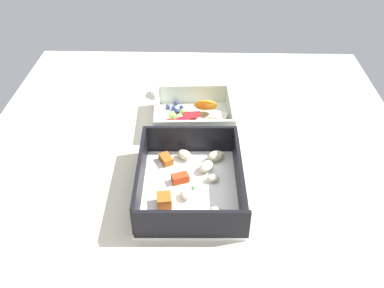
# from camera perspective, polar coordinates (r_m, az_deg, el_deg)

# --- Properties ---
(table_surface) EXTENTS (0.80, 0.80, 0.02)m
(table_surface) POSITION_cam_1_polar(r_m,az_deg,el_deg) (0.79, 0.36, -0.96)
(table_surface) COLOR beige
(table_surface) RESTS_ON ground
(pasta_container) EXTENTS (0.21, 0.17, 0.06)m
(pasta_container) POSITION_cam_1_polar(r_m,az_deg,el_deg) (0.68, -0.30, -5.24)
(pasta_container) COLOR white
(pasta_container) RESTS_ON table_surface
(fruit_bowl) EXTENTS (0.14, 0.16, 0.05)m
(fruit_bowl) POSITION_cam_1_polar(r_m,az_deg,el_deg) (0.84, 0.20, 3.73)
(fruit_bowl) COLOR silver
(fruit_bowl) RESTS_ON table_surface
(paper_cup_liner) EXTENTS (0.04, 0.04, 0.02)m
(paper_cup_liner) POSITION_cam_1_polar(r_m,az_deg,el_deg) (0.94, -4.19, 7.03)
(paper_cup_liner) COLOR white
(paper_cup_liner) RESTS_ON table_surface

